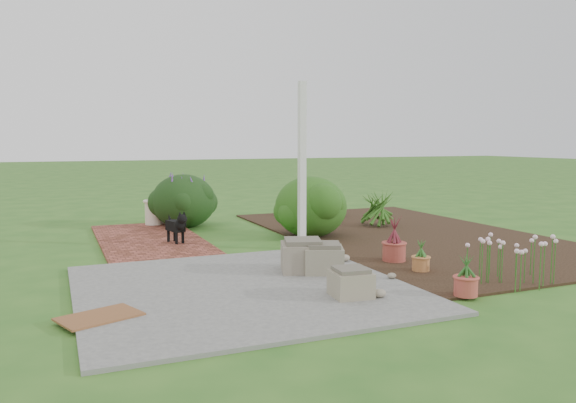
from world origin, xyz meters
name	(u,v)px	position (x,y,z in m)	size (l,w,h in m)	color
ground	(286,252)	(0.00, 0.00, 0.00)	(80.00, 80.00, 0.00)	#2D631F
concrete_patio	(242,288)	(-1.25, -1.75, 0.02)	(3.50, 3.50, 0.04)	#60605E
brick_path	(150,239)	(-1.70, 1.75, 0.02)	(1.60, 3.50, 0.04)	brown
garden_bed	(408,235)	(2.50, 0.50, 0.01)	(4.00, 7.00, 0.03)	black
veranda_post	(302,166)	(0.30, 0.10, 1.25)	(0.10, 0.10, 2.50)	white
stone_trough_near	(351,284)	(-0.35, -2.57, 0.17)	(0.39, 0.39, 0.26)	gray
stone_trough_mid	(303,257)	(-0.34, -1.35, 0.21)	(0.51, 0.51, 0.34)	#766B5A
stone_trough_far	(324,260)	(-0.13, -1.50, 0.19)	(0.46, 0.46, 0.31)	#786F5A
coir_doormat	(99,317)	(-2.79, -2.30, 0.05)	(0.69, 0.44, 0.02)	brown
black_dog	(177,225)	(-1.37, 1.14, 0.32)	(0.27, 0.53, 0.47)	black
cream_ceramic_urn	(154,212)	(-1.37, 3.26, 0.27)	(0.34, 0.34, 0.46)	beige
evergreen_shrub	(311,205)	(0.88, 1.01, 0.55)	(1.22, 1.22, 1.04)	#1A380F
agapanthus_clump_back	(378,205)	(2.52, 1.52, 0.43)	(0.89, 0.89, 0.80)	#0D410D
agapanthus_clump_front	(331,198)	(2.32, 3.10, 0.40)	(0.84, 0.84, 0.75)	#0F4210
pink_flower_patch	(513,255)	(1.68, -2.70, 0.34)	(0.96, 0.96, 0.61)	#113D0F
terracotta_pot_bronze	(394,251)	(1.06, -1.24, 0.15)	(0.31, 0.31, 0.25)	#A14236
terracotta_pot_small_left	(421,263)	(1.04, -1.85, 0.12)	(0.21, 0.21, 0.18)	#B8733E
terracotta_pot_small_right	(466,286)	(0.78, -2.98, 0.13)	(0.24, 0.24, 0.20)	#B1463C
purple_flowering_bush	(184,200)	(-0.85, 3.02, 0.51)	(1.21, 1.21, 1.03)	black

